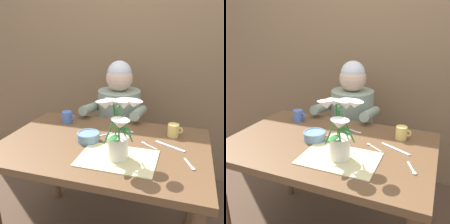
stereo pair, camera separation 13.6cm
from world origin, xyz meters
TOP-DOWN VIEW (x-y plane):
  - wood_panel_backdrop at (0.00, 1.05)m, footprint 4.00×0.10m
  - dining_table at (0.00, 0.00)m, footprint 1.20×0.80m
  - seated_person at (-0.08, 0.62)m, footprint 0.45×0.47m
  - striped_placemat at (0.13, -0.15)m, footprint 0.40×0.28m
  - flower_vase at (0.14, -0.15)m, footprint 0.25×0.25m
  - ceramic_bowl at (-0.09, -0.00)m, footprint 0.14×0.14m
  - dinner_knife at (0.38, 0.07)m, footprint 0.18×0.10m
  - tea_cup at (0.38, 0.22)m, footprint 0.09×0.07m
  - coffee_cup at (-0.35, 0.24)m, footprint 0.09×0.07m
  - spoon_0 at (0.25, 0.05)m, footprint 0.11×0.08m
  - spoon_1 at (0.50, -0.12)m, footprint 0.06×0.11m
  - spoon_2 at (0.10, 0.21)m, footprint 0.12×0.06m
  - spoon_3 at (-0.04, 0.09)m, footprint 0.09×0.10m

SIDE VIEW (x-z plane):
  - seated_person at x=-0.08m, z-range 0.00..1.13m
  - dining_table at x=0.00m, z-range 0.27..1.01m
  - striped_placemat at x=0.13m, z-range 0.74..0.74m
  - dinner_knife at x=0.38m, z-range 0.74..0.74m
  - spoon_0 at x=0.25m, z-range 0.74..0.75m
  - spoon_1 at x=0.50m, z-range 0.74..0.75m
  - spoon_2 at x=0.10m, z-range 0.74..0.75m
  - spoon_3 at x=-0.04m, z-range 0.74..0.75m
  - ceramic_bowl at x=-0.09m, z-range 0.74..0.80m
  - tea_cup at x=0.38m, z-range 0.74..0.82m
  - coffee_cup at x=-0.35m, z-range 0.74..0.82m
  - flower_vase at x=0.14m, z-range 0.75..1.08m
  - wood_panel_backdrop at x=0.00m, z-range 0.00..2.50m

